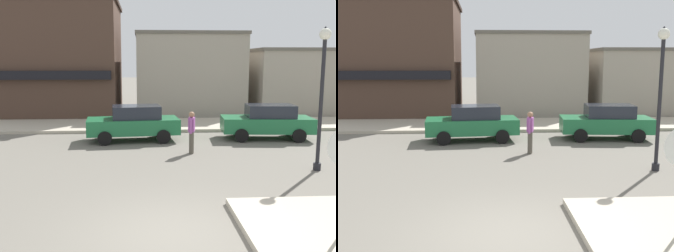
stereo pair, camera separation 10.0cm
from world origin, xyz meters
TOP-DOWN VIEW (x-y plane):
  - ground_plane at (0.00, 0.00)m, footprint 160.00×160.00m
  - kerb_far at (0.00, 13.56)m, footprint 80.00×4.00m
  - lamp_post at (4.99, 4.50)m, footprint 0.36×0.36m
  - parked_car_nearest at (-1.03, 9.70)m, footprint 4.14×2.15m
  - parked_car_second at (4.99, 9.75)m, footprint 4.13×2.14m
  - pedestrian_crossing_near at (1.22, 7.09)m, footprint 0.30×0.55m
  - building_corner_shop at (-6.26, 19.28)m, footprint 8.29×7.92m
  - building_storefront_left_near at (2.43, 19.76)m, footprint 6.98×7.12m
  - building_storefront_left_mid at (10.32, 18.85)m, footprint 7.56×6.15m

SIDE VIEW (x-z plane):
  - ground_plane at x=0.00m, z-range 0.00..0.00m
  - kerb_far at x=0.00m, z-range 0.00..0.15m
  - parked_car_nearest at x=-1.03m, z-range 0.03..1.59m
  - parked_car_second at x=4.99m, z-range 0.03..1.59m
  - pedestrian_crossing_near at x=1.22m, z-range 0.06..1.67m
  - building_storefront_left_mid at x=10.32m, z-range 0.00..4.31m
  - building_storefront_left_near at x=2.43m, z-range 0.00..5.31m
  - lamp_post at x=4.99m, z-range 0.69..5.23m
  - building_corner_shop at x=-6.26m, z-range 0.00..7.33m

